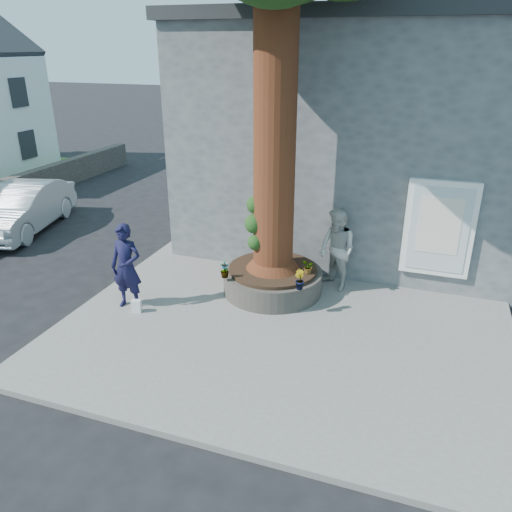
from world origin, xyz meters
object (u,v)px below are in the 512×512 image
(woman, at_px, (337,250))
(man, at_px, (126,267))
(planter, at_px, (273,280))
(car_silver, at_px, (23,208))

(woman, bearing_deg, man, -110.40)
(planter, xyz_separation_m, man, (-2.76, -1.75, 0.66))
(man, xyz_separation_m, woman, (4.11, 2.41, 0.02))
(planter, xyz_separation_m, car_silver, (-8.80, 1.68, 0.32))
(man, height_order, car_silver, man)
(planter, distance_m, man, 3.33)
(planter, relative_size, woman, 1.18)
(man, xyz_separation_m, car_silver, (-6.03, 3.43, -0.34))
(woman, xyz_separation_m, car_silver, (-10.14, 1.02, -0.36))
(man, bearing_deg, woman, 26.37)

